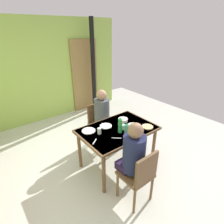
# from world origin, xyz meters

# --- Properties ---
(ground_plane) EXTENTS (7.03, 7.03, 0.00)m
(ground_plane) POSITION_xyz_m (0.00, 0.00, 0.00)
(ground_plane) COLOR beige
(wall_back) EXTENTS (4.64, 0.10, 2.53)m
(wall_back) POSITION_xyz_m (0.00, 2.71, 1.26)
(wall_back) COLOR #9FC354
(wall_back) RESTS_ON ground_plane
(door_wooden) EXTENTS (0.80, 0.05, 2.00)m
(door_wooden) POSITION_xyz_m (1.30, 2.63, 1.00)
(door_wooden) COLOR olive
(door_wooden) RESTS_ON ground_plane
(stove_pipe_column) EXTENTS (0.12, 0.12, 2.53)m
(stove_pipe_column) POSITION_xyz_m (1.43, 2.36, 1.26)
(stove_pipe_column) COLOR black
(stove_pipe_column) RESTS_ON ground_plane
(dining_table) EXTENTS (1.24, 0.85, 0.75)m
(dining_table) POSITION_xyz_m (0.40, 0.06, 0.66)
(dining_table) COLOR brown
(dining_table) RESTS_ON ground_plane
(chair_near_diner) EXTENTS (0.40, 0.40, 0.87)m
(chair_near_diner) POSITION_xyz_m (0.13, -0.71, 0.50)
(chair_near_diner) COLOR brown
(chair_near_diner) RESTS_ON ground_plane
(chair_far_diner) EXTENTS (0.40, 0.40, 0.87)m
(chair_far_diner) POSITION_xyz_m (0.54, 0.84, 0.50)
(chair_far_diner) COLOR brown
(chair_far_diner) RESTS_ON ground_plane
(person_near_diner) EXTENTS (0.30, 0.37, 0.77)m
(person_near_diner) POSITION_xyz_m (0.13, -0.58, 0.78)
(person_near_diner) COLOR #281941
(person_near_diner) RESTS_ON ground_plane
(person_far_diner) EXTENTS (0.30, 0.37, 0.77)m
(person_far_diner) POSITION_xyz_m (0.54, 0.70, 0.78)
(person_far_diner) COLOR #45495A
(person_far_diner) RESTS_ON ground_plane
(water_bottle_green_near) EXTENTS (0.07, 0.07, 0.27)m
(water_bottle_green_near) POSITION_xyz_m (0.36, -0.04, 0.87)
(water_bottle_green_near) COLOR green
(water_bottle_green_near) RESTS_ON dining_table
(water_bottle_green_far) EXTENTS (0.07, 0.07, 0.26)m
(water_bottle_green_far) POSITION_xyz_m (0.32, -0.23, 0.87)
(water_bottle_green_far) COLOR #3E9371
(water_bottle_green_far) RESTS_ON dining_table
(serving_bowl_center) EXTENTS (0.17, 0.17, 0.05)m
(serving_bowl_center) POSITION_xyz_m (0.63, 0.20, 0.77)
(serving_bowl_center) COLOR white
(serving_bowl_center) RESTS_ON dining_table
(dinner_plate_near_left) EXTENTS (0.22, 0.22, 0.01)m
(dinner_plate_near_left) POSITION_xyz_m (-0.02, 0.30, 0.75)
(dinner_plate_near_left) COLOR white
(dinner_plate_near_left) RESTS_ON dining_table
(dinner_plate_near_right) EXTENTS (0.20, 0.20, 0.01)m
(dinner_plate_near_right) POSITION_xyz_m (0.67, -0.03, 0.75)
(dinner_plate_near_right) COLOR white
(dinner_plate_near_right) RESTS_ON dining_table
(dinner_plate_far_center) EXTENTS (0.21, 0.21, 0.01)m
(dinner_plate_far_center) POSITION_xyz_m (0.29, 0.25, 0.75)
(dinner_plate_far_center) COLOR white
(dinner_plate_far_center) RESTS_ON dining_table
(drinking_glass_by_near_diner) EXTENTS (0.06, 0.06, 0.09)m
(drinking_glass_by_near_diner) POSITION_xyz_m (0.45, -0.02, 0.79)
(drinking_glass_by_near_diner) COLOR silver
(drinking_glass_by_near_diner) RESTS_ON dining_table
(drinking_glass_by_far_diner) EXTENTS (0.06, 0.06, 0.10)m
(drinking_glass_by_far_diner) POSITION_xyz_m (0.07, 0.13, 0.80)
(drinking_glass_by_far_diner) COLOR silver
(drinking_glass_by_far_diner) RESTS_ON dining_table
(drinking_glass_spare_center) EXTENTS (0.06, 0.06, 0.10)m
(drinking_glass_spare_center) POSITION_xyz_m (0.47, -0.21, 0.80)
(drinking_glass_spare_center) COLOR silver
(drinking_glass_spare_center) RESTS_ON dining_table
(bread_plate_sliced) EXTENTS (0.19, 0.19, 0.02)m
(bread_plate_sliced) POSITION_xyz_m (0.82, -0.21, 0.76)
(bread_plate_sliced) COLOR #DBB77A
(bread_plate_sliced) RESTS_ON dining_table
(cutlery_knife_near) EXTENTS (0.12, 0.11, 0.00)m
(cutlery_knife_near) POSITION_xyz_m (0.20, -0.14, 0.75)
(cutlery_knife_near) COLOR silver
(cutlery_knife_near) RESTS_ON dining_table
(cutlery_fork_near) EXTENTS (0.13, 0.10, 0.00)m
(cutlery_fork_near) POSITION_xyz_m (-0.11, -0.01, 0.75)
(cutlery_fork_near) COLOR silver
(cutlery_fork_near) RESTS_ON dining_table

